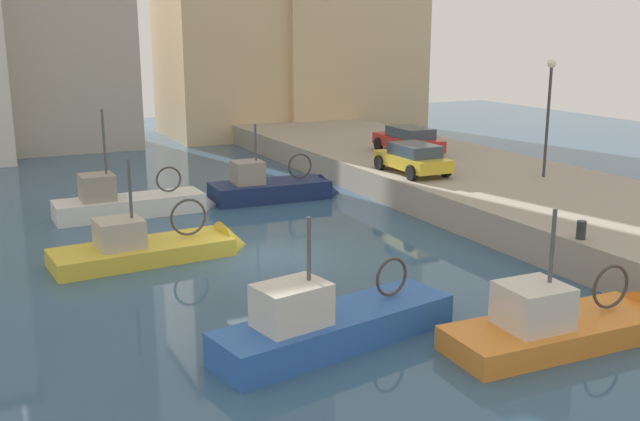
% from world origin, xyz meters
% --- Properties ---
extents(water_surface, '(80.00, 80.00, 0.00)m').
position_xyz_m(water_surface, '(0.00, 0.00, 0.00)').
color(water_surface, '#335675').
rests_on(water_surface, ground).
extents(quay_wall, '(9.00, 56.00, 1.20)m').
position_xyz_m(quay_wall, '(11.50, 0.00, 0.60)').
color(quay_wall, '#9E9384').
rests_on(quay_wall, ground).
extents(fishing_boat_navy, '(5.93, 2.46, 4.22)m').
position_xyz_m(fishing_boat_navy, '(3.43, 7.66, 0.12)').
color(fishing_boat_navy, navy).
rests_on(fishing_boat_navy, ground).
extents(fishing_boat_orange, '(6.44, 2.30, 4.17)m').
position_xyz_m(fishing_boat_orange, '(3.74, -9.35, 0.15)').
color(fishing_boat_orange, orange).
rests_on(fishing_boat_orange, ground).
extents(fishing_boat_blue, '(7.11, 2.79, 3.99)m').
position_xyz_m(fishing_boat_blue, '(-1.10, -6.99, 0.14)').
color(fishing_boat_blue, '#2D60B7').
rests_on(fishing_boat_blue, ground).
extents(fishing_boat_yellow, '(6.57, 2.43, 4.25)m').
position_xyz_m(fishing_boat_yellow, '(-3.44, 1.45, 0.12)').
color(fishing_boat_yellow, gold).
rests_on(fishing_boat_yellow, ground).
extents(fishing_boat_white, '(6.59, 1.97, 5.02)m').
position_xyz_m(fishing_boat_white, '(-2.72, 7.53, 0.14)').
color(fishing_boat_white, white).
rests_on(fishing_boat_white, ground).
extents(parked_car_yellow, '(1.94, 3.85, 1.29)m').
position_xyz_m(parked_car_yellow, '(8.46, 4.71, 1.87)').
color(parked_car_yellow, gold).
rests_on(parked_car_yellow, quay_wall).
extents(parked_car_red, '(2.07, 4.36, 1.33)m').
position_xyz_m(parked_car_red, '(11.08, 9.10, 1.89)').
color(parked_car_red, red).
rests_on(parked_car_red, quay_wall).
extents(mooring_bollard_mid, '(0.28, 0.28, 0.55)m').
position_xyz_m(mooring_bollard_mid, '(7.35, -6.00, 1.48)').
color(mooring_bollard_mid, '#2D2D33').
rests_on(mooring_bollard_mid, quay_wall).
extents(quay_streetlamp, '(0.36, 0.36, 4.83)m').
position_xyz_m(quay_streetlamp, '(13.00, 1.69, 4.45)').
color(quay_streetlamp, '#38383D').
rests_on(quay_streetlamp, quay_wall).
extents(waterfront_building_west, '(10.98, 7.09, 17.31)m').
position_xyz_m(waterfront_building_west, '(16.34, 26.19, 8.68)').
color(waterfront_building_west, '#D1B284').
rests_on(waterfront_building_west, ground).
extents(waterfront_building_central, '(7.53, 8.17, 17.21)m').
position_xyz_m(waterfront_building_central, '(7.60, 27.23, 8.63)').
color(waterfront_building_central, '#D1B284').
rests_on(waterfront_building_central, ground).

